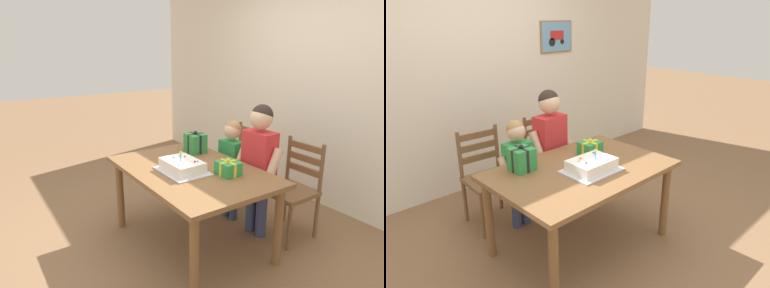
% 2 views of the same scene
% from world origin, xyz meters
% --- Properties ---
extents(ground_plane, '(20.00, 20.00, 0.00)m').
position_xyz_m(ground_plane, '(0.00, 0.00, 0.00)').
color(ground_plane, '#846042').
extents(back_wall, '(6.40, 0.11, 2.60)m').
position_xyz_m(back_wall, '(0.00, 1.74, 1.30)').
color(back_wall, silver).
rests_on(back_wall, ground).
extents(dining_table, '(1.46, 0.98, 0.74)m').
position_xyz_m(dining_table, '(0.00, 0.00, 0.65)').
color(dining_table, brown).
rests_on(dining_table, ground).
extents(birthday_cake, '(0.44, 0.34, 0.19)m').
position_xyz_m(birthday_cake, '(0.02, -0.10, 0.78)').
color(birthday_cake, silver).
rests_on(birthday_cake, dining_table).
extents(gift_box_red_large, '(0.18, 0.17, 0.15)m').
position_xyz_m(gift_box_red_large, '(0.28, 0.18, 0.79)').
color(gift_box_red_large, '#2D8E42').
rests_on(gift_box_red_large, dining_table).
extents(gift_box_beside_cake, '(0.18, 0.17, 0.22)m').
position_xyz_m(gift_box_beside_cake, '(-0.38, 0.30, 0.83)').
color(gift_box_beside_cake, '#2D8E42').
rests_on(gift_box_beside_cake, dining_table).
extents(chair_left, '(0.44, 0.44, 0.92)m').
position_xyz_m(chair_left, '(-0.37, 0.89, 0.47)').
color(chair_left, brown).
rests_on(chair_left, ground).
extents(chair_right, '(0.42, 0.42, 0.92)m').
position_xyz_m(chair_right, '(0.37, 0.89, 0.47)').
color(chair_right, brown).
rests_on(chair_right, ground).
extents(child_older, '(0.47, 0.27, 1.27)m').
position_xyz_m(child_older, '(0.19, 0.62, 0.77)').
color(child_older, '#38426B').
rests_on(child_older, ground).
extents(child_younger, '(0.38, 0.22, 1.05)m').
position_xyz_m(child_younger, '(-0.20, 0.62, 0.64)').
color(child_younger, '#38426B').
rests_on(child_younger, ground).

